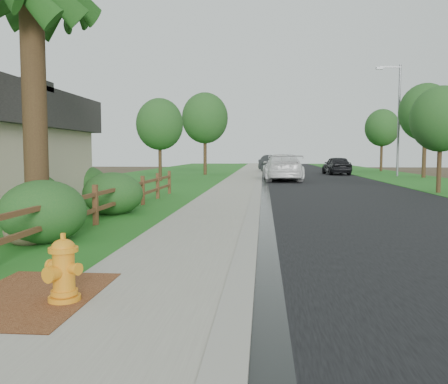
# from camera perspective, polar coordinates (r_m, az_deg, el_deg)

# --- Properties ---
(ground) EXTENTS (120.00, 120.00, 0.00)m
(ground) POSITION_cam_1_polar(r_m,az_deg,el_deg) (6.91, -1.37, -11.30)
(ground) COLOR #39311F
(road) EXTENTS (8.00, 90.00, 0.02)m
(road) POSITION_cam_1_polar(r_m,az_deg,el_deg) (41.83, 10.13, 2.01)
(road) COLOR black
(road) RESTS_ON ground
(curb) EXTENTS (0.40, 90.00, 0.12)m
(curb) POSITION_cam_1_polar(r_m,az_deg,el_deg) (41.65, 4.36, 2.13)
(curb) COLOR gray
(curb) RESTS_ON ground
(wet_gutter) EXTENTS (0.50, 90.00, 0.00)m
(wet_gutter) POSITION_cam_1_polar(r_m,az_deg,el_deg) (41.65, 4.84, 2.07)
(wet_gutter) COLOR black
(wet_gutter) RESTS_ON road
(sidewalk) EXTENTS (2.20, 90.00, 0.10)m
(sidewalk) POSITION_cam_1_polar(r_m,az_deg,el_deg) (41.68, 2.57, 2.12)
(sidewalk) COLOR gray
(sidewalk) RESTS_ON ground
(grass_strip) EXTENTS (1.60, 90.00, 0.06)m
(grass_strip) POSITION_cam_1_polar(r_m,az_deg,el_deg) (41.80, -0.03, 2.11)
(grass_strip) COLOR #27631C
(grass_strip) RESTS_ON ground
(lawn_near) EXTENTS (9.00, 90.00, 0.04)m
(lawn_near) POSITION_cam_1_polar(r_m,az_deg,el_deg) (42.55, -7.03, 2.11)
(lawn_near) COLOR #27631C
(lawn_near) RESTS_ON ground
(verge_far) EXTENTS (6.00, 90.00, 0.04)m
(verge_far) POSITION_cam_1_polar(r_m,az_deg,el_deg) (43.02, 19.32, 1.91)
(verge_far) COLOR #27631C
(verge_far) RESTS_ON ground
(brick_patch) EXTENTS (1.60, 2.40, 0.11)m
(brick_patch) POSITION_cam_1_polar(r_m,az_deg,el_deg) (6.58, -22.24, -11.98)
(brick_patch) COLOR brown
(brick_patch) RESTS_ON ground
(ranch_fence) EXTENTS (0.12, 16.92, 1.10)m
(ranch_fence) POSITION_cam_1_polar(r_m,az_deg,el_deg) (13.76, -13.51, -0.81)
(ranch_fence) COLOR #453117
(ranch_fence) RESTS_ON ground
(fire_hydrant) EXTENTS (0.55, 0.45, 0.84)m
(fire_hydrant) POSITION_cam_1_polar(r_m,az_deg,el_deg) (6.15, -18.76, -8.90)
(fire_hydrant) COLOR orange
(fire_hydrant) RESTS_ON sidewalk
(white_suv) EXTENTS (2.77, 6.37, 1.82)m
(white_suv) POSITION_cam_1_polar(r_m,az_deg,el_deg) (32.96, 7.04, 2.95)
(white_suv) COLOR white
(white_suv) RESTS_ON road
(dark_car_mid) EXTENTS (2.25, 4.88, 1.62)m
(dark_car_mid) POSITION_cam_1_polar(r_m,az_deg,el_deg) (43.47, 13.39, 3.14)
(dark_car_mid) COLOR black
(dark_car_mid) RESTS_ON road
(dark_car_far) EXTENTS (3.74, 5.54, 1.73)m
(dark_car_far) POSITION_cam_1_polar(r_m,az_deg,el_deg) (46.05, 6.40, 3.38)
(dark_car_far) COLOR black
(dark_car_far) RESTS_ON road
(streetlight) EXTENTS (2.08, 0.47, 9.02)m
(streetlight) POSITION_cam_1_polar(r_m,az_deg,el_deg) (41.29, 20.08, 8.85)
(streetlight) COLOR slate
(streetlight) RESTS_ON ground
(boulder) EXTENTS (1.12, 0.98, 0.63)m
(boulder) POSITION_cam_1_polar(r_m,az_deg,el_deg) (10.55, -22.69, -4.35)
(boulder) COLOR brown
(boulder) RESTS_ON ground
(shrub_a) EXTENTS (2.02, 2.02, 1.35)m
(shrub_a) POSITION_cam_1_polar(r_m,az_deg,el_deg) (10.65, -20.95, -2.25)
(shrub_a) COLOR #1B4D1E
(shrub_a) RESTS_ON ground
(shrub_b) EXTENTS (2.22, 2.22, 1.33)m
(shrub_b) POSITION_cam_1_polar(r_m,az_deg,el_deg) (15.77, -22.45, -0.19)
(shrub_b) COLOR #1B4D1E
(shrub_b) RESTS_ON ground
(shrub_c) EXTENTS (1.91, 1.91, 1.33)m
(shrub_c) POSITION_cam_1_polar(r_m,az_deg,el_deg) (14.94, -13.23, -0.21)
(shrub_c) COLOR #1B4D1E
(shrub_c) RESTS_ON ground
(shrub_d) EXTENTS (2.61, 2.61, 1.45)m
(shrub_d) POSITION_cam_1_polar(r_m,az_deg,el_deg) (19.52, -16.91, 1.01)
(shrub_d) COLOR #1B4D1E
(shrub_d) RESTS_ON ground
(tree_near_left) EXTENTS (3.15, 3.15, 5.59)m
(tree_near_left) POSITION_cam_1_polar(r_m,az_deg,el_deg) (32.38, -7.74, 8.07)
(tree_near_left) COLOR #331E15
(tree_near_left) RESTS_ON ground
(tree_near_right) EXTENTS (2.81, 2.81, 5.06)m
(tree_near_right) POSITION_cam_1_polar(r_m,az_deg,el_deg) (24.69, 24.64, 7.98)
(tree_near_right) COLOR #331E15
(tree_near_right) RESTS_ON ground
(tree_mid_left) EXTENTS (4.00, 4.00, 7.15)m
(tree_mid_left) POSITION_cam_1_polar(r_m,az_deg,el_deg) (41.55, -2.31, 8.86)
(tree_mid_left) COLOR #331E15
(tree_mid_left) RESTS_ON ground
(tree_mid_right) EXTENTS (3.99, 3.99, 7.23)m
(tree_mid_right) POSITION_cam_1_polar(r_m,az_deg,el_deg) (39.69, 23.10, 8.81)
(tree_mid_right) COLOR #331E15
(tree_mid_right) RESTS_ON ground
(tree_far_right) EXTENTS (3.53, 3.53, 6.51)m
(tree_far_right) POSITION_cam_1_polar(r_m,az_deg,el_deg) (52.48, 18.48, 7.33)
(tree_far_right) COLOR #331E15
(tree_far_right) RESTS_ON ground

